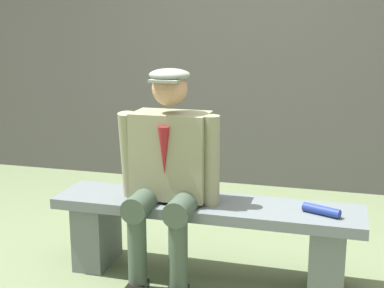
% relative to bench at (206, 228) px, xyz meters
% --- Properties ---
extents(ground_plane, '(30.00, 30.00, 0.00)m').
position_rel_bench_xyz_m(ground_plane, '(0.00, 0.00, -0.32)').
color(ground_plane, '#667651').
extents(bench, '(1.85, 0.41, 0.48)m').
position_rel_bench_xyz_m(bench, '(0.00, 0.00, 0.00)').
color(bench, slate).
rests_on(bench, ground).
extents(seated_man, '(0.62, 0.58, 1.27)m').
position_rel_bench_xyz_m(seated_man, '(0.21, 0.06, 0.39)').
color(seated_man, gray).
rests_on(seated_man, ground).
extents(rolled_magazine, '(0.22, 0.13, 0.05)m').
position_rel_bench_xyz_m(rolled_magazine, '(-0.67, 0.04, 0.19)').
color(rolled_magazine, navy).
rests_on(rolled_magazine, bench).
extents(stadium_wall, '(12.00, 0.24, 2.52)m').
position_rel_bench_xyz_m(stadium_wall, '(0.00, -2.10, 0.94)').
color(stadium_wall, '#525250').
rests_on(stadium_wall, ground).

